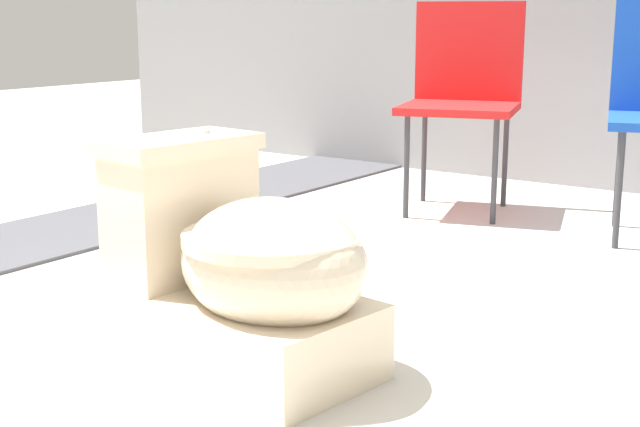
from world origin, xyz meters
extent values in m
plane|color=beige|center=(0.00, 0.00, 0.00)|extent=(14.00, 14.00, 0.00)
cube|color=#4C4C51|center=(-1.34, 0.50, 0.01)|extent=(0.56, 8.00, 0.01)
cube|color=beige|center=(0.01, 0.19, 0.09)|extent=(0.64, 0.41, 0.17)
ellipsoid|color=beige|center=(0.11, 0.18, 0.26)|extent=(0.48, 0.41, 0.28)
cylinder|color=beige|center=(0.11, 0.18, 0.32)|extent=(0.44, 0.44, 0.03)
cube|color=beige|center=(-0.20, 0.21, 0.32)|extent=(0.22, 0.36, 0.30)
cube|color=beige|center=(-0.20, 0.21, 0.49)|extent=(0.25, 0.39, 0.04)
cylinder|color=silver|center=(-0.19, 0.29, 0.51)|extent=(0.02, 0.02, 0.01)
cube|color=red|center=(-0.34, 1.93, 0.42)|extent=(0.55, 0.55, 0.03)
cube|color=red|center=(-0.40, 2.12, 0.64)|extent=(0.43, 0.17, 0.40)
cylinder|color=#38383D|center=(-0.13, 1.82, 0.20)|extent=(0.02, 0.02, 0.40)
cylinder|color=#38383D|center=(-0.45, 1.72, 0.20)|extent=(0.02, 0.02, 0.40)
cylinder|color=#38383D|center=(-0.23, 2.14, 0.20)|extent=(0.02, 0.02, 0.40)
cylinder|color=#38383D|center=(-0.55, 2.04, 0.20)|extent=(0.02, 0.02, 0.40)
cylinder|color=#38383D|center=(0.37, 1.72, 0.20)|extent=(0.02, 0.02, 0.40)
cylinder|color=#38383D|center=(0.27, 2.05, 0.20)|extent=(0.02, 0.02, 0.40)
camera|label=1|loc=(1.25, -1.27, 0.78)|focal=50.00mm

